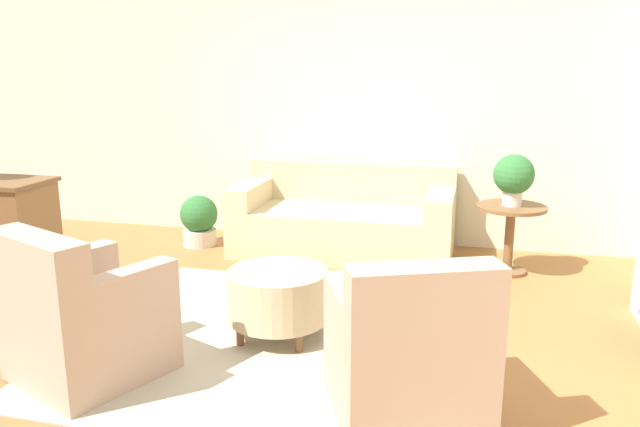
# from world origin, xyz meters

# --- Properties ---
(ground_plane) EXTENTS (16.00, 16.00, 0.00)m
(ground_plane) POSITION_xyz_m (0.00, 0.00, 0.00)
(ground_plane) COLOR #996638
(wall_back) EXTENTS (9.12, 0.12, 2.80)m
(wall_back) POSITION_xyz_m (0.00, 2.62, 1.40)
(wall_back) COLOR beige
(wall_back) RESTS_ON ground_plane
(rug) EXTENTS (2.62, 2.45, 0.01)m
(rug) POSITION_xyz_m (0.00, 0.00, 0.01)
(rug) COLOR #B2A893
(rug) RESTS_ON ground_plane
(couch) EXTENTS (2.07, 0.94, 0.84)m
(couch) POSITION_xyz_m (-0.00, 2.08, 0.31)
(couch) COLOR #C6B289
(couch) RESTS_ON ground_plane
(armchair_left) EXTENTS (0.96, 0.97, 0.90)m
(armchair_left) POSITION_xyz_m (-0.93, -0.74, 0.36)
(armchair_left) COLOR tan
(armchair_left) RESTS_ON rug
(armchair_right) EXTENTS (0.96, 0.97, 0.90)m
(armchair_right) POSITION_xyz_m (0.93, -0.74, 0.36)
(armchair_right) COLOR tan
(armchair_right) RESTS_ON rug
(ottoman_table) EXTENTS (0.66, 0.66, 0.46)m
(ottoman_table) POSITION_xyz_m (-0.01, 0.07, 0.30)
(ottoman_table) COLOR #C6B289
(ottoman_table) RESTS_ON rug
(side_table) EXTENTS (0.59, 0.59, 0.60)m
(side_table) POSITION_xyz_m (1.52, 1.83, 0.42)
(side_table) COLOR brown
(side_table) RESTS_ON ground_plane
(potted_plant_on_side_table) EXTENTS (0.34, 0.34, 0.44)m
(potted_plant_on_side_table) POSITION_xyz_m (1.52, 1.83, 0.86)
(potted_plant_on_side_table) COLOR beige
(potted_plant_on_side_table) RESTS_ON side_table
(potted_plant_floor) EXTENTS (0.38, 0.38, 0.51)m
(potted_plant_floor) POSITION_xyz_m (-1.47, 1.96, 0.26)
(potted_plant_floor) COLOR beige
(potted_plant_floor) RESTS_ON ground_plane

